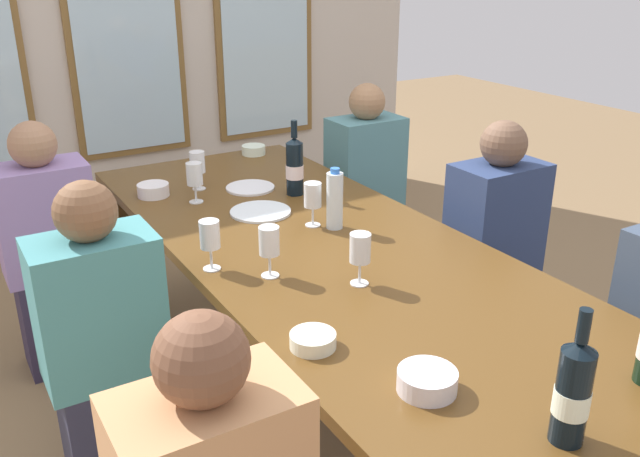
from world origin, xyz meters
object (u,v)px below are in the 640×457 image
(tasting_bowl_2, at_px, (254,150))
(wine_glass_4, at_px, (269,242))
(water_bottle, at_px, (335,200))
(white_plate_0, at_px, (250,188))
(wine_glass_3, at_px, (197,163))
(wine_bottle_1, at_px, (295,166))
(seated_person_0, at_px, (105,353))
(wine_glass_6, at_px, (210,237))
(wine_bottle_2, at_px, (573,392))
(seated_person_1, at_px, (492,255))
(tasting_bowl_3, at_px, (153,190))
(wine_glass_0, at_px, (194,176))
(seated_person_2, at_px, (51,256))
(seated_person_3, at_px, (365,192))
(tasting_bowl_1, at_px, (427,381))
(dining_table, at_px, (327,261))
(tasting_bowl_0, at_px, (313,340))
(white_plate_1, at_px, (260,212))
(wine_glass_2, at_px, (360,251))
(wine_glass_5, at_px, (313,196))

(tasting_bowl_2, distance_m, wine_glass_4, 1.47)
(water_bottle, xyz_separation_m, wine_glass_4, (-0.41, -0.25, 0.01))
(white_plate_0, distance_m, wine_glass_3, 0.26)
(wine_bottle_1, height_order, seated_person_0, seated_person_0)
(tasting_bowl_2, relative_size, wine_glass_6, 0.71)
(wine_bottle_2, distance_m, seated_person_1, 1.51)
(tasting_bowl_3, bearing_deg, wine_glass_0, -52.47)
(water_bottle, xyz_separation_m, wine_glass_6, (-0.55, -0.10, 0.00))
(wine_glass_3, bearing_deg, wine_glass_0, -115.43)
(seated_person_2, xyz_separation_m, seated_person_3, (1.63, 0.01, 0.00))
(tasting_bowl_1, bearing_deg, seated_person_3, 59.56)
(tasting_bowl_1, bearing_deg, wine_bottle_2, -64.03)
(seated_person_0, bearing_deg, wine_glass_0, 47.78)
(seated_person_3, bearing_deg, white_plate_0, -164.72)
(dining_table, distance_m, tasting_bowl_0, 0.69)
(wine_bottle_2, bearing_deg, tasting_bowl_3, 97.33)
(white_plate_1, bearing_deg, white_plate_0, 72.22)
(wine_glass_0, bearing_deg, white_plate_1, -55.17)
(seated_person_2, bearing_deg, wine_glass_3, -8.05)
(wine_glass_3, height_order, seated_person_2, seated_person_2)
(wine_bottle_2, xyz_separation_m, wine_glass_4, (-0.18, 1.06, -0.00))
(seated_person_3, bearing_deg, tasting_bowl_2, 150.76)
(white_plate_0, relative_size, wine_glass_2, 1.26)
(white_plate_1, bearing_deg, seated_person_0, -153.29)
(white_plate_0, height_order, seated_person_2, seated_person_2)
(wine_glass_0, height_order, wine_glass_5, same)
(seated_person_0, height_order, seated_person_2, same)
(tasting_bowl_1, distance_m, wine_glass_5, 1.12)
(wine_bottle_1, bearing_deg, seated_person_2, 159.32)
(dining_table, xyz_separation_m, seated_person_0, (-0.81, 0.05, -0.15))
(wine_bottle_2, bearing_deg, wine_glass_5, 83.25)
(white_plate_0, xyz_separation_m, tasting_bowl_1, (-0.29, -1.60, 0.02))
(wine_bottle_1, distance_m, wine_glass_5, 0.38)
(water_bottle, bearing_deg, white_plate_1, 120.79)
(tasting_bowl_1, xyz_separation_m, tasting_bowl_2, (0.55, 2.10, -0.00))
(wine_glass_4, height_order, seated_person_3, seated_person_3)
(tasting_bowl_3, xyz_separation_m, wine_glass_2, (0.30, -1.17, 0.09))
(white_plate_1, distance_m, wine_glass_0, 0.33)
(white_plate_1, distance_m, seated_person_0, 0.87)
(white_plate_1, xyz_separation_m, tasting_bowl_1, (-0.19, -1.30, 0.02))
(dining_table, height_order, wine_glass_2, wine_glass_2)
(dining_table, relative_size, white_plate_1, 10.68)
(white_plate_0, bearing_deg, wine_glass_5, -88.07)
(wine_bottle_1, bearing_deg, tasting_bowl_2, 79.78)
(wine_bottle_1, height_order, wine_glass_0, wine_bottle_1)
(white_plate_1, bearing_deg, seated_person_1, -27.60)
(white_plate_1, distance_m, seated_person_1, 1.01)
(white_plate_1, distance_m, tasting_bowl_1, 1.32)
(tasting_bowl_3, relative_size, wine_glass_6, 0.79)
(wine_bottle_1, xyz_separation_m, tasting_bowl_1, (-0.43, -1.43, -0.10))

